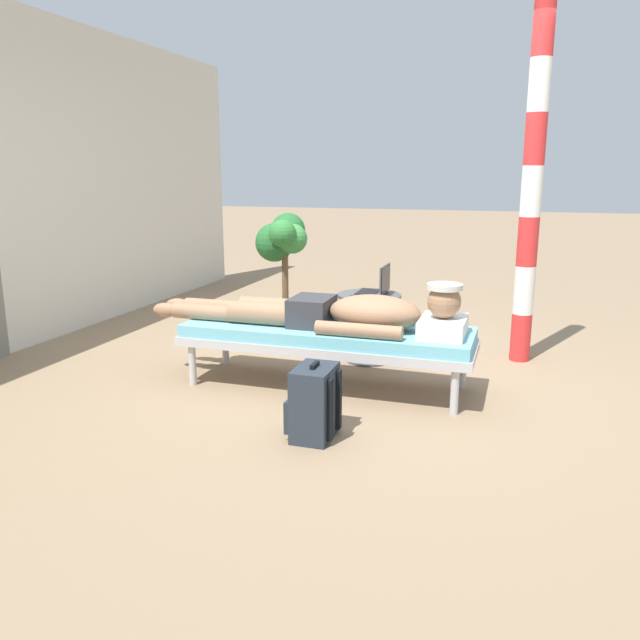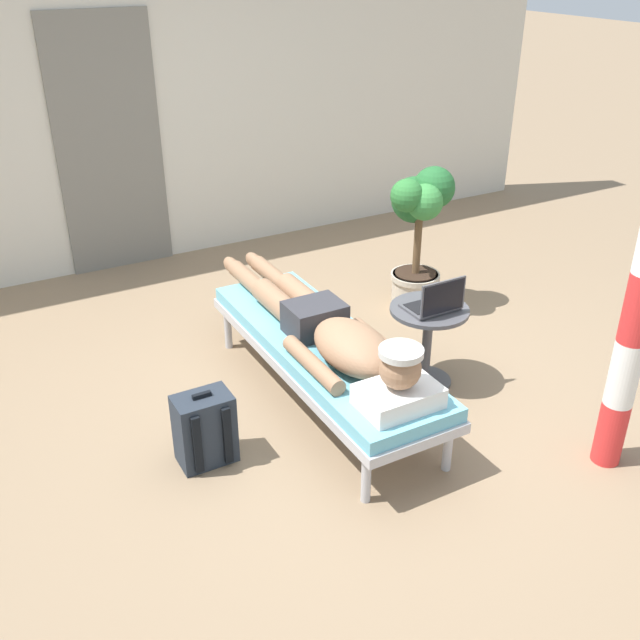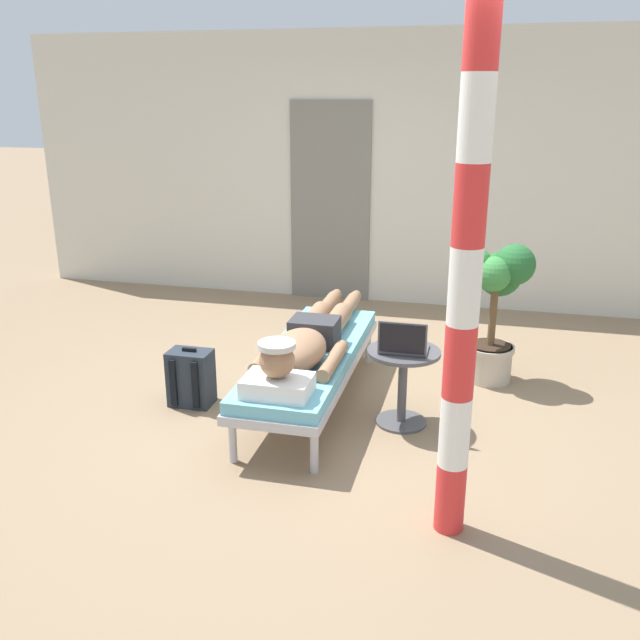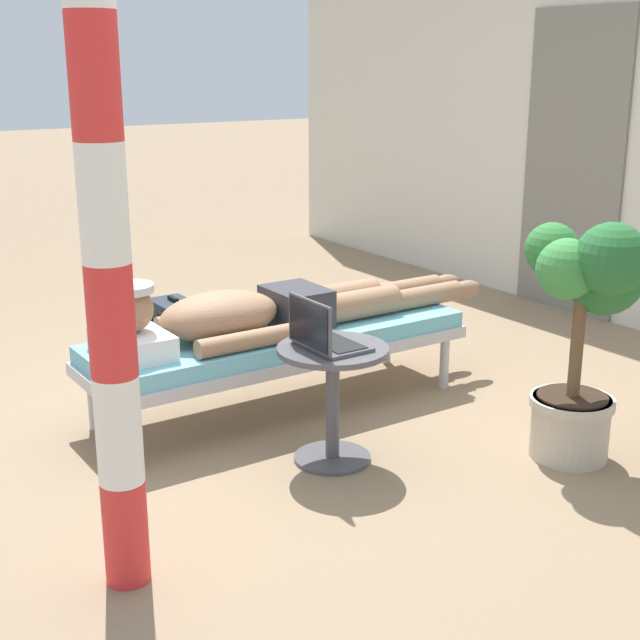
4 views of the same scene
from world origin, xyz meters
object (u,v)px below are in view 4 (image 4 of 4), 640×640
(person_reclining, at_px, (262,312))
(side_table, at_px, (333,384))
(porch_post, at_px, (103,203))
(lounge_chair, at_px, (279,342))
(backpack, at_px, (175,336))
(laptop, at_px, (323,336))
(potted_plant, at_px, (586,314))

(person_reclining, height_order, side_table, person_reclining)
(side_table, xyz_separation_m, porch_post, (0.39, -1.11, 0.93))
(lounge_chair, xyz_separation_m, person_reclining, (0.00, -0.09, 0.17))
(person_reclining, bearing_deg, lounge_chair, 90.00)
(person_reclining, bearing_deg, side_table, -2.88)
(side_table, height_order, backpack, side_table)
(person_reclining, height_order, porch_post, porch_post)
(side_table, xyz_separation_m, laptop, (-0.00, -0.05, 0.23))
(lounge_chair, bearing_deg, porch_post, -49.58)
(person_reclining, height_order, backpack, person_reclining)
(lounge_chair, relative_size, person_reclining, 0.90)
(lounge_chair, distance_m, person_reclining, 0.20)
(backpack, distance_m, porch_post, 2.41)
(person_reclining, xyz_separation_m, side_table, (0.66, -0.03, -0.16))
(potted_plant, height_order, porch_post, porch_post)
(side_table, distance_m, laptop, 0.23)
(side_table, xyz_separation_m, backpack, (-1.49, -0.06, -0.16))
(potted_plant, bearing_deg, lounge_chair, -147.53)
(lounge_chair, xyz_separation_m, potted_plant, (1.23, 0.78, 0.32))
(person_reclining, distance_m, laptop, 0.67)
(laptop, relative_size, backpack, 0.73)
(person_reclining, height_order, laptop, laptop)
(laptop, relative_size, potted_plant, 0.29)
(lounge_chair, relative_size, potted_plant, 1.83)
(lounge_chair, bearing_deg, person_reclining, -90.00)
(laptop, bearing_deg, backpack, -179.71)
(lounge_chair, height_order, side_table, side_table)
(side_table, relative_size, potted_plant, 0.49)
(potted_plant, bearing_deg, backpack, -154.75)
(lounge_chair, height_order, laptop, laptop)
(laptop, height_order, backpack, laptop)
(lounge_chair, height_order, porch_post, porch_post)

